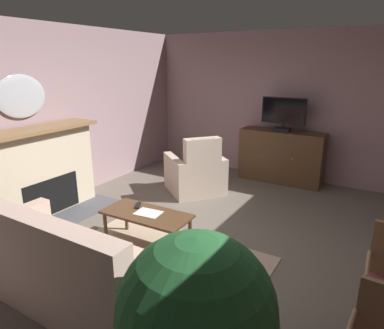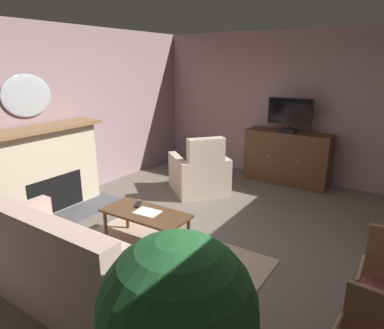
# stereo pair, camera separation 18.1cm
# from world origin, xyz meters

# --- Properties ---
(ground_plane) EXTENTS (5.79, 7.08, 0.04)m
(ground_plane) POSITION_xyz_m (0.00, 0.00, -0.02)
(ground_plane) COLOR #665B51
(wall_back) EXTENTS (5.79, 0.10, 2.71)m
(wall_back) POSITION_xyz_m (0.00, 3.29, 1.35)
(wall_back) COLOR gray
(wall_back) RESTS_ON ground_plane
(wall_left) EXTENTS (0.10, 7.08, 2.71)m
(wall_left) POSITION_xyz_m (-2.65, 0.00, 1.35)
(wall_left) COLOR gray
(wall_left) RESTS_ON ground_plane
(rug_central) EXTENTS (2.31, 1.84, 0.01)m
(rug_central) POSITION_xyz_m (-0.17, -0.58, 0.01)
(rug_central) COLOR tan
(rug_central) RESTS_ON ground_plane
(fireplace) EXTENTS (0.85, 1.77, 1.29)m
(fireplace) POSITION_xyz_m (-2.32, -0.26, 0.61)
(fireplace) COLOR #4C4C51
(fireplace) RESTS_ON ground_plane
(wall_mirror_oval) EXTENTS (0.06, 0.75, 0.59)m
(wall_mirror_oval) POSITION_xyz_m (-2.57, -0.26, 1.70)
(wall_mirror_oval) COLOR #B2B7BF
(tv_cabinet) EXTENTS (1.50, 0.48, 0.96)m
(tv_cabinet) POSITION_xyz_m (0.16, 2.94, 0.46)
(tv_cabinet) COLOR #352315
(tv_cabinet) RESTS_ON ground_plane
(television) EXTENTS (0.78, 0.20, 0.60)m
(television) POSITION_xyz_m (0.16, 2.89, 1.28)
(television) COLOR black
(television) RESTS_ON tv_cabinet
(coffee_table) EXTENTS (1.08, 0.51, 0.44)m
(coffee_table) POSITION_xyz_m (-0.50, -0.21, 0.38)
(coffee_table) COLOR #4C331E
(coffee_table) RESTS_ON ground_plane
(tv_remote) EXTENTS (0.12, 0.17, 0.02)m
(tv_remote) POSITION_xyz_m (-0.71, -0.11, 0.45)
(tv_remote) COLOR black
(tv_remote) RESTS_ON coffee_table
(folded_newspaper) EXTENTS (0.32, 0.25, 0.01)m
(folded_newspaper) POSITION_xyz_m (-0.48, -0.21, 0.44)
(folded_newspaper) COLOR silver
(folded_newspaper) RESTS_ON coffee_table
(sofa_floral) EXTENTS (2.15, 0.89, 0.95)m
(sofa_floral) POSITION_xyz_m (-0.49, -1.35, 0.32)
(sofa_floral) COLOR #BC9E8E
(sofa_floral) RESTS_ON ground_plane
(armchair_facing_sofa) EXTENTS (1.22, 1.21, 1.02)m
(armchair_facing_sofa) POSITION_xyz_m (-0.92, 1.66, 0.32)
(armchair_facing_sofa) COLOR #C6B29E
(armchair_facing_sofa) RESTS_ON ground_plane
(potted_plant_small_fern_corner) EXTENTS (0.94, 0.94, 1.24)m
(potted_plant_small_fern_corner) POSITION_xyz_m (1.04, -1.70, 0.74)
(potted_plant_small_fern_corner) COLOR #99664C
(potted_plant_small_fern_corner) RESTS_ON ground_plane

